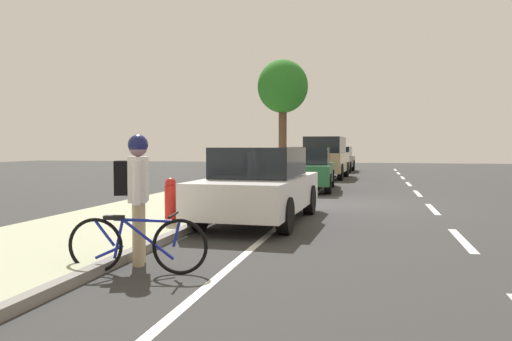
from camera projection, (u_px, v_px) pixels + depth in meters
ground at (329, 203)px, 13.65m from camera, size 68.39×68.39×0.00m
sidewalk at (199, 198)px, 14.49m from camera, size 3.07×42.74×0.12m
curb_edge at (254, 199)px, 14.12m from camera, size 0.16×42.74×0.12m
lane_stripe_centre at (424, 200)px, 14.40m from camera, size 0.14×40.00×0.01m
lane_stripe_bike_edge at (306, 202)px, 13.79m from camera, size 0.12×42.74×0.01m
parked_sedan_black_nearest at (338, 159)px, 30.74m from camera, size 1.97×4.46×1.52m
parked_suv_tan_second at (325, 157)px, 24.31m from camera, size 2.11×4.77×1.99m
parked_sedan_green_mid at (307, 169)px, 17.80m from camera, size 1.98×4.47×1.52m
parked_sedan_white_far at (260, 185)px, 10.29m from camera, size 1.95×4.45×1.52m
bicycle_at_curb at (137, 244)px, 6.08m from camera, size 1.70×0.46×0.74m
cyclist_with_backpack at (136, 186)px, 6.53m from camera, size 0.50×0.59×1.70m
street_tree_near_cyclist at (283, 88)px, 23.01m from camera, size 2.31×2.31×5.37m
fire_hydrant at (171, 200)px, 9.38m from camera, size 0.22×0.22×0.84m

